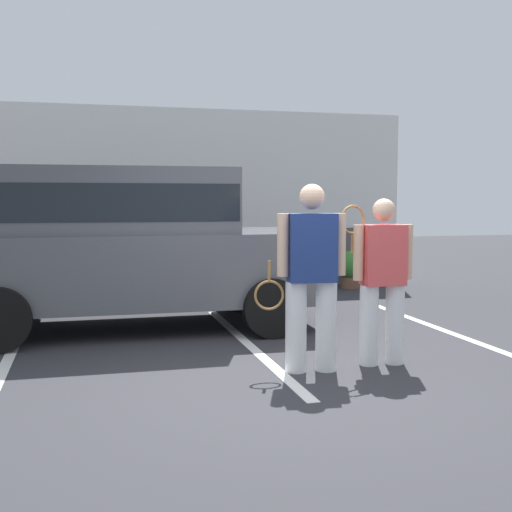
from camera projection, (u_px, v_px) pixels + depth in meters
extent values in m
plane|color=#2D2D33|center=(279.00, 381.00, 5.94)|extent=(40.00, 40.00, 0.00)
cube|color=silver|center=(8.00, 359.00, 6.75)|extent=(0.12, 4.40, 0.01)
cube|color=silver|center=(248.00, 344.00, 7.41)|extent=(0.12, 4.40, 0.01)
cube|color=silver|center=(449.00, 332.00, 8.08)|extent=(0.12, 4.40, 0.01)
cube|color=white|center=(179.00, 199.00, 11.91)|extent=(8.70, 0.30, 3.31)
cube|color=#4C4C51|center=(182.00, 260.00, 11.82)|extent=(7.31, 0.10, 1.10)
cube|color=brown|center=(144.00, 233.00, 11.58)|extent=(0.90, 0.06, 2.10)
cube|color=#4C4F54|center=(136.00, 267.00, 8.27)|extent=(4.63, 1.97, 0.90)
cube|color=#4C4F54|center=(115.00, 201.00, 8.14)|extent=(2.93, 1.80, 0.80)
cube|color=black|center=(115.00, 202.00, 8.14)|extent=(2.87, 1.82, 0.44)
cylinder|color=black|center=(238.00, 287.00, 9.60)|extent=(0.72, 0.27, 0.72)
cylinder|color=black|center=(272.00, 308.00, 7.77)|extent=(0.72, 0.27, 0.72)
cylinder|color=black|center=(18.00, 294.00, 8.86)|extent=(0.72, 0.27, 0.72)
cylinder|color=white|center=(326.00, 326.00, 6.26)|extent=(0.21, 0.21, 0.88)
cylinder|color=white|center=(296.00, 327.00, 6.21)|extent=(0.21, 0.21, 0.88)
cube|color=navy|center=(312.00, 248.00, 6.17)|extent=(0.48, 0.33, 0.66)
sphere|color=beige|center=(312.00, 197.00, 6.12)|extent=(0.24, 0.24, 0.24)
cylinder|color=beige|center=(340.00, 244.00, 6.21)|extent=(0.11, 0.11, 0.60)
cylinder|color=beige|center=(283.00, 245.00, 6.12)|extent=(0.11, 0.11, 0.60)
torus|color=olive|center=(269.00, 295.00, 6.20)|extent=(0.37, 0.06, 0.37)
cylinder|color=olive|center=(269.00, 271.00, 6.18)|extent=(0.03, 0.03, 0.20)
cylinder|color=white|center=(395.00, 324.00, 6.53)|extent=(0.19, 0.19, 0.81)
cylinder|color=white|center=(369.00, 325.00, 6.47)|extent=(0.19, 0.19, 0.81)
cube|color=#E04C4C|center=(383.00, 255.00, 6.44)|extent=(0.43, 0.29, 0.61)
sphere|color=beige|center=(384.00, 210.00, 6.40)|extent=(0.22, 0.22, 0.22)
cylinder|color=beige|center=(407.00, 252.00, 6.48)|extent=(0.10, 0.10, 0.55)
cylinder|color=beige|center=(358.00, 253.00, 6.39)|extent=(0.10, 0.10, 0.55)
torus|color=olive|center=(353.00, 220.00, 6.40)|extent=(0.29, 0.09, 0.29)
cylinder|color=olive|center=(352.00, 243.00, 6.42)|extent=(0.03, 0.03, 0.20)
cylinder|color=brown|center=(350.00, 283.00, 12.05)|extent=(0.34, 0.34, 0.21)
sphere|color=#387F33|center=(350.00, 265.00, 12.02)|extent=(0.53, 0.53, 0.53)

